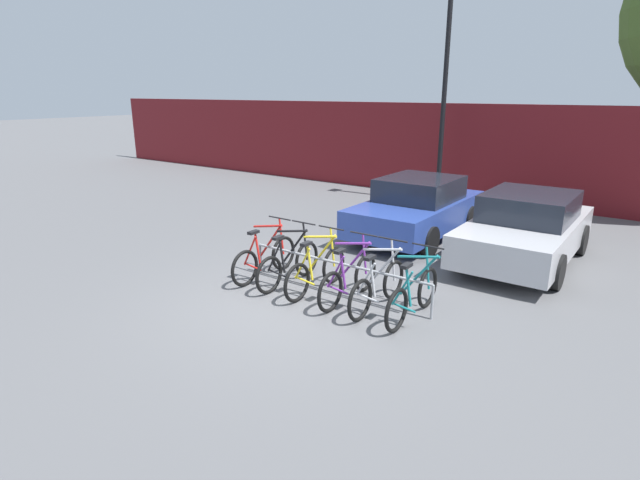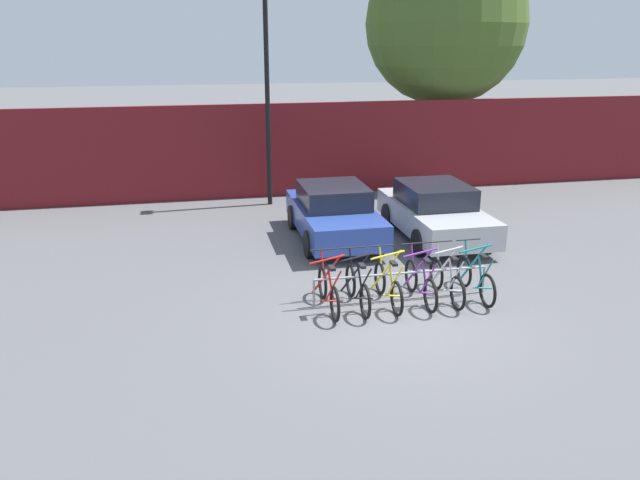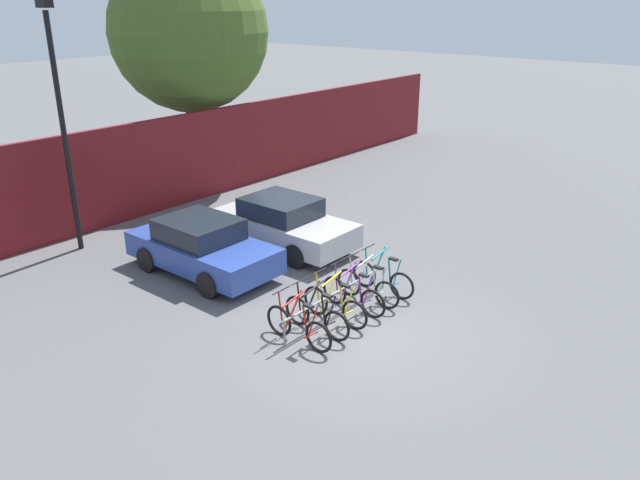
% 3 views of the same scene
% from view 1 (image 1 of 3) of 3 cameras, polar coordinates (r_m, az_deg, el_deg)
% --- Properties ---
extents(ground_plane, '(120.00, 120.00, 0.00)m').
position_cam_1_polar(ground_plane, '(8.26, -2.68, -7.02)').
color(ground_plane, '#59595B').
extents(hoarding_wall, '(36.00, 0.16, 2.94)m').
position_cam_1_polar(hoarding_wall, '(16.21, 18.92, 9.28)').
color(hoarding_wall, maroon).
rests_on(hoarding_wall, ground).
extents(bike_rack, '(3.52, 0.04, 0.57)m').
position_cam_1_polar(bike_rack, '(8.40, 1.90, -3.03)').
color(bike_rack, gray).
rests_on(bike_rack, ground).
extents(bicycle_red, '(0.68, 1.71, 1.05)m').
position_cam_1_polar(bicycle_red, '(9.20, -6.32, -2.05)').
color(bicycle_red, black).
rests_on(bicycle_red, ground).
extents(bicycle_black, '(0.68, 1.71, 1.05)m').
position_cam_1_polar(bicycle_black, '(8.85, -3.59, -2.75)').
color(bicycle_black, black).
rests_on(bicycle_black, ground).
extents(bicycle_yellow, '(0.68, 1.71, 1.05)m').
position_cam_1_polar(bicycle_yellow, '(8.50, -0.43, -3.56)').
color(bicycle_yellow, black).
rests_on(bicycle_yellow, ground).
extents(bicycle_purple, '(0.68, 1.71, 1.05)m').
position_cam_1_polar(bicycle_purple, '(8.15, 3.30, -4.49)').
color(bicycle_purple, black).
rests_on(bicycle_purple, ground).
extents(bicycle_silver, '(0.68, 1.71, 1.05)m').
position_cam_1_polar(bicycle_silver, '(7.89, 6.61, -5.30)').
color(bicycle_silver, black).
rests_on(bicycle_silver, ground).
extents(bicycle_teal, '(0.68, 1.71, 1.05)m').
position_cam_1_polar(bicycle_teal, '(7.64, 10.58, -6.24)').
color(bicycle_teal, black).
rests_on(bicycle_teal, ground).
extents(car_blue, '(1.91, 4.00, 1.40)m').
position_cam_1_polar(car_blue, '(11.90, 11.06, 3.63)').
color(car_blue, '#2D479E').
rests_on(car_blue, ground).
extents(car_silver, '(1.91, 4.08, 1.40)m').
position_cam_1_polar(car_silver, '(10.74, 22.48, 1.24)').
color(car_silver, '#B7B7BC').
rests_on(car_silver, ground).
extents(lamp_post, '(0.24, 0.44, 6.43)m').
position_cam_1_polar(lamp_post, '(15.57, 14.11, 17.17)').
color(lamp_post, black).
rests_on(lamp_post, ground).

